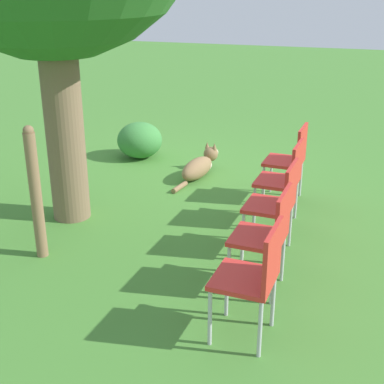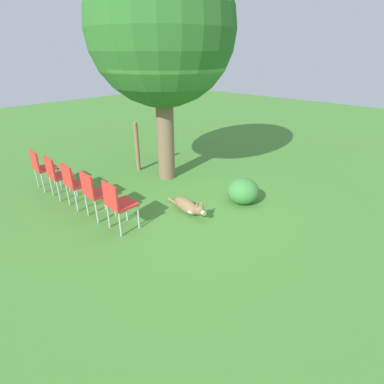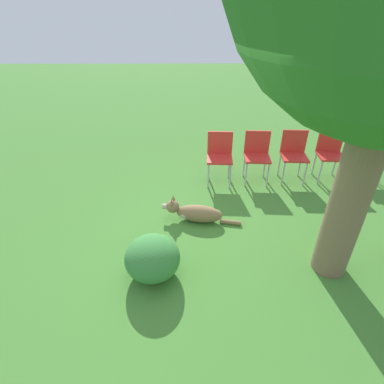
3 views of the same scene
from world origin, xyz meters
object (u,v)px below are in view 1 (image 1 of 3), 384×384
(dog, at_px, (200,166))
(red_chair_0, at_px, (291,157))
(red_chair_3, at_px, (268,232))
(fence_post, at_px, (36,193))
(red_chair_4, at_px, (255,273))
(red_chair_1, at_px, (285,177))
(red_chair_2, at_px, (277,201))

(dog, height_order, red_chair_0, red_chair_0)
(dog, xyz_separation_m, red_chair_3, (-1.31, 2.46, 0.39))
(dog, height_order, fence_post, fence_post)
(red_chair_3, height_order, red_chair_4, same)
(red_chair_0, bearing_deg, fence_post, 49.30)
(dog, bearing_deg, red_chair_1, -121.65)
(fence_post, bearing_deg, red_chair_1, -146.01)
(red_chair_0, height_order, red_chair_2, same)
(dog, xyz_separation_m, fence_post, (0.79, 2.51, 0.50))
(red_chair_3, bearing_deg, dog, -58.06)
(red_chair_1, bearing_deg, fence_post, 37.87)
(red_chair_2, bearing_deg, red_chair_4, 96.41)
(fence_post, xyz_separation_m, red_chair_1, (-2.04, -1.38, -0.10))
(red_chair_2, distance_m, red_chair_3, 0.67)
(red_chair_3, xyz_separation_m, red_chair_4, (-0.03, 0.67, 0.00))
(red_chair_2, distance_m, red_chair_4, 1.33)
(fence_post, relative_size, red_chair_1, 1.40)
(red_chair_2, bearing_deg, red_chair_1, -83.59)
(red_chair_0, height_order, red_chair_3, same)
(fence_post, bearing_deg, dog, -107.43)
(fence_post, height_order, red_chair_4, fence_post)
(red_chair_1, bearing_deg, red_chair_4, 96.41)
(dog, bearing_deg, red_chair_0, -100.45)
(red_chair_3, relative_size, red_chair_4, 1.00)
(red_chair_1, height_order, red_chair_2, same)
(dog, distance_m, red_chair_0, 1.37)
(red_chair_0, bearing_deg, red_chair_1, 96.41)
(fence_post, height_order, red_chair_3, fence_post)
(red_chair_2, relative_size, red_chair_4, 1.00)
(red_chair_3, bearing_deg, red_chair_2, -83.59)
(red_chair_3, bearing_deg, fence_post, 5.14)
(dog, xyz_separation_m, red_chair_0, (-1.23, 0.47, 0.39))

